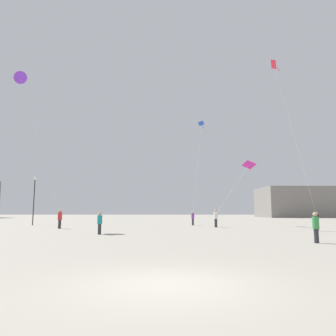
{
  "coord_description": "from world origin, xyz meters",
  "views": [
    {
      "loc": [
        0.02,
        -7.34,
        1.61
      ],
      "look_at": [
        0.0,
        15.4,
        4.71
      ],
      "focal_mm": 34.05,
      "sensor_mm": 36.0,
      "label": 1
    }
  ],
  "objects": [
    {
      "name": "ground_plane",
      "position": [
        0.0,
        0.0,
        0.0
      ],
      "size": [
        300.0,
        300.0,
        0.0
      ],
      "primitive_type": "plane",
      "color": "#9E9689"
    },
    {
      "name": "person_in_black",
      "position": [
        12.36,
        19.35,
        0.86
      ],
      "size": [
        0.34,
        0.34,
        1.57
      ],
      "rotation": [
        0.0,
        0.0,
        2.18
      ],
      "color": "#2D2D33",
      "rests_on": "ground_plane"
    },
    {
      "name": "person_in_green",
      "position": [
        7.64,
        9.3,
        0.86
      ],
      "size": [
        0.34,
        0.34,
        1.57
      ],
      "rotation": [
        0.0,
        0.0,
        0.44
      ],
      "color": "#2D2D33",
      "rests_on": "ground_plane"
    },
    {
      "name": "person_in_teal",
      "position": [
        -4.8,
        15.41,
        0.86
      ],
      "size": [
        0.34,
        0.34,
        1.57
      ],
      "rotation": [
        0.0,
        0.0,
        1.33
      ],
      "color": "#2D2D33",
      "rests_on": "ground_plane"
    },
    {
      "name": "person_in_white",
      "position": [
        4.89,
        25.45,
        1.01
      ],
      "size": [
        0.4,
        0.4,
        1.85
      ],
      "rotation": [
        0.0,
        0.0,
        3.76
      ],
      "color": "#2D2D33",
      "rests_on": "ground_plane"
    },
    {
      "name": "person_in_red",
      "position": [
        -10.19,
        23.03,
        0.99
      ],
      "size": [
        0.39,
        0.39,
        1.8
      ],
      "rotation": [
        0.0,
        0.0,
        1.47
      ],
      "color": "#2D2D33",
      "rests_on": "ground_plane"
    },
    {
      "name": "person_in_purple",
      "position": [
        2.93,
        30.31,
        0.87
      ],
      "size": [
        0.35,
        0.35,
        1.59
      ],
      "rotation": [
        0.0,
        0.0,
        2.81
      ],
      "color": "#2D2D33",
      "rests_on": "ground_plane"
    },
    {
      "name": "kite_cobalt_delta",
      "position": [
        4.33,
        33.27,
        12.63
      ],
      "size": [
        1.95,
        3.59,
        12.06
      ],
      "color": "blue"
    },
    {
      "name": "kite_magenta_delta",
      "position": [
        9.08,
        27.93,
        6.7
      ],
      "size": [
        4.92,
        3.14,
        5.86
      ],
      "color": "#D12899"
    },
    {
      "name": "kite_crimson_delta",
      "position": [
        9.03,
        17.86,
        13.34
      ],
      "size": [
        3.7,
        2.08,
        12.81
      ],
      "color": "red"
    },
    {
      "name": "kite_violet_diamond",
      "position": [
        -14.82,
        23.1,
        14.88
      ],
      "size": [
        5.41,
        1.51,
        14.27
      ],
      "color": "purple"
    },
    {
      "name": "building_centre_hall",
      "position": [
        35.0,
        80.3,
        4.03
      ],
      "size": [
        19.14,
        14.72,
        8.06
      ],
      "color": "gray",
      "rests_on": "ground_plane"
    },
    {
      "name": "lamppost_east",
      "position": [
        -15.63,
        29.91,
        3.73
      ],
      "size": [
        0.36,
        0.36,
        5.65
      ],
      "color": "#2D2D30",
      "rests_on": "ground_plane"
    }
  ]
}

